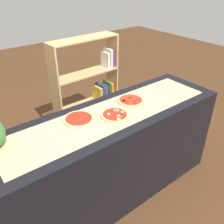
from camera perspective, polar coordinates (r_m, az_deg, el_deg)
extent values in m
plane|color=#4C2D19|center=(2.70, 0.00, -17.89)|extent=(12.00, 12.00, 0.00)
cube|color=black|center=(2.37, 0.00, -10.31)|extent=(2.20, 0.65, 0.95)
cube|color=tan|center=(2.08, 0.00, -0.45)|extent=(1.96, 0.46, 0.00)
cylinder|color=#E5C17F|center=(2.01, -7.84, -1.69)|extent=(0.26, 0.26, 0.02)
cylinder|color=#AD2314|center=(2.01, -7.87, -1.44)|extent=(0.22, 0.22, 0.00)
cylinder|color=#DBB26B|center=(2.05, 0.67, -0.70)|extent=(0.25, 0.25, 0.01)
cylinder|color=#AD2314|center=(2.05, 0.68, -0.49)|extent=(0.20, 0.20, 0.00)
cylinder|color=#C6B28E|center=(2.10, 0.69, 0.48)|extent=(0.03, 0.03, 0.01)
cylinder|color=#C6B28E|center=(1.98, 1.59, -1.65)|extent=(0.03, 0.03, 0.01)
cylinder|color=#C6B28E|center=(2.07, 2.50, 0.03)|extent=(0.03, 0.03, 0.01)
cylinder|color=#C6B28E|center=(2.09, 1.37, 0.39)|extent=(0.02, 0.02, 0.01)
cylinder|color=#C6B28E|center=(2.02, 2.16, -0.79)|extent=(0.02, 0.02, 0.01)
cylinder|color=#C6B28E|center=(2.01, 1.36, -0.94)|extent=(0.02, 0.02, 0.01)
cylinder|color=#C6B28E|center=(2.09, 0.68, 0.34)|extent=(0.03, 0.03, 0.01)
cylinder|color=#C6B28E|center=(2.02, 2.04, -0.84)|extent=(0.03, 0.03, 0.01)
cylinder|color=#C6B28E|center=(2.04, -0.81, -0.50)|extent=(0.03, 0.03, 0.01)
cylinder|color=#DBB26B|center=(2.28, 4.42, 2.72)|extent=(0.25, 0.25, 0.02)
cylinder|color=red|center=(2.28, 4.43, 2.94)|extent=(0.21, 0.21, 0.00)
cylinder|color=maroon|center=(2.25, 2.72, 2.74)|extent=(0.03, 0.03, 0.00)
cylinder|color=maroon|center=(2.25, 2.83, 2.71)|extent=(0.03, 0.03, 0.00)
cylinder|color=maroon|center=(2.29, 6.13, 3.06)|extent=(0.03, 0.03, 0.00)
cylinder|color=maroon|center=(2.31, 4.59, 3.49)|extent=(0.03, 0.03, 0.00)
cylinder|color=maroon|center=(2.23, 3.59, 2.40)|extent=(0.03, 0.03, 0.00)
cylinder|color=maroon|center=(2.22, 5.45, 2.21)|extent=(0.03, 0.03, 0.00)
cylinder|color=maroon|center=(2.30, 4.12, 3.39)|extent=(0.03, 0.03, 0.00)
cylinder|color=maroon|center=(2.26, 5.49, 2.69)|extent=(0.03, 0.03, 0.00)
cube|color=tan|center=(3.44, 0.01, 7.44)|extent=(0.03, 0.24, 1.33)
cube|color=tan|center=(3.01, -12.96, 2.97)|extent=(0.03, 0.24, 1.33)
cube|color=tan|center=(3.53, -5.48, -4.24)|extent=(0.87, 0.27, 0.02)
cube|color=#B22823|center=(3.68, -0.38, -0.75)|extent=(0.03, 0.16, 0.17)
cube|color=gold|center=(3.65, -0.86, -0.60)|extent=(0.03, 0.14, 0.22)
cube|color=gold|center=(3.61, -1.40, -0.59)|extent=(0.04, 0.16, 0.26)
cube|color=#2D753D|center=(3.59, -1.99, -0.82)|extent=(0.04, 0.18, 0.26)
cube|color=#B22823|center=(3.58, -2.58, -1.62)|extent=(0.05, 0.14, 0.18)
cube|color=tan|center=(3.30, -5.85, 1.97)|extent=(0.87, 0.27, 0.02)
cube|color=orange|center=(3.46, -0.52, 5.53)|extent=(0.05, 0.15, 0.19)
cube|color=#2D753D|center=(3.43, -1.17, 5.53)|extent=(0.03, 0.16, 0.22)
cube|color=#47423D|center=(3.41, -1.67, 5.06)|extent=(0.04, 0.14, 0.18)
cube|color=#753384|center=(3.39, -2.27, 4.81)|extent=(0.04, 0.18, 0.18)
cube|color=#234799|center=(3.36, -2.82, 4.90)|extent=(0.03, 0.19, 0.22)
cube|color=gold|center=(3.34, -3.45, 4.50)|extent=(0.05, 0.20, 0.19)
cube|color=tan|center=(3.11, -6.28, 9.01)|extent=(0.87, 0.27, 0.02)
cube|color=#753384|center=(3.30, -0.43, 12.43)|extent=(0.03, 0.17, 0.19)
cube|color=silver|center=(3.27, -0.95, 12.75)|extent=(0.04, 0.17, 0.25)
cube|color=silver|center=(3.25, -1.56, 12.23)|extent=(0.04, 0.16, 0.20)
cube|color=tan|center=(2.98, -6.77, 16.81)|extent=(0.87, 0.27, 0.02)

